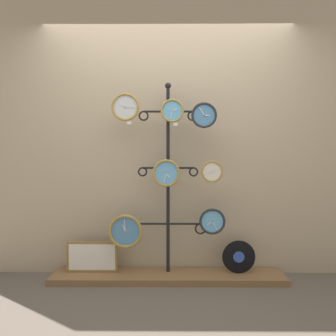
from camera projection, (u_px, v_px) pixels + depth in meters
ground_plane at (168, 295)px, 2.77m from camera, size 12.00×12.00×0.00m
shop_wall at (168, 134)px, 3.30m from camera, size 4.40×0.04×2.80m
low_shelf at (168, 277)px, 3.12m from camera, size 2.20×0.36×0.06m
display_stand at (168, 217)px, 3.16m from camera, size 0.74×0.37×1.88m
clock_top_left at (125, 107)px, 3.06m from camera, size 0.26×0.04×0.26m
clock_top_center at (172, 111)px, 3.06m from camera, size 0.22×0.04×0.22m
clock_top_right at (204, 115)px, 3.04m from camera, size 0.24×0.04×0.24m
clock_middle_center at (166, 173)px, 3.04m from camera, size 0.26×0.04×0.26m
clock_middle_right at (212, 171)px, 3.05m from camera, size 0.21×0.04×0.21m
clock_bottom_left at (125, 231)px, 3.05m from camera, size 0.32×0.04×0.32m
clock_bottom_right at (212, 221)px, 3.06m from camera, size 0.25×0.04×0.25m
vinyl_record at (239, 257)px, 3.12m from camera, size 0.32×0.01×0.32m
picture_frame at (92, 257)px, 3.15m from camera, size 0.49×0.02×0.29m
price_tag_upper at (129, 123)px, 3.06m from camera, size 0.04×0.00×0.03m
price_tag_mid at (175, 124)px, 3.06m from camera, size 0.04×0.00×0.03m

